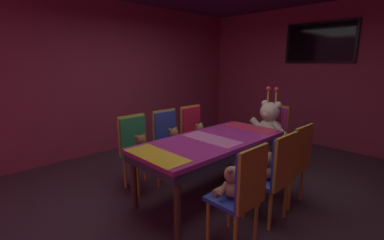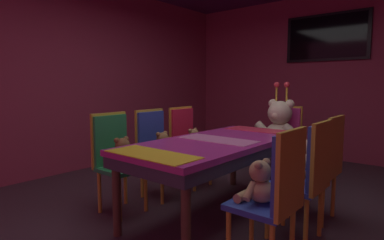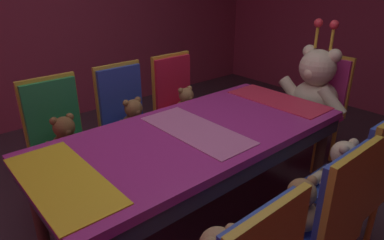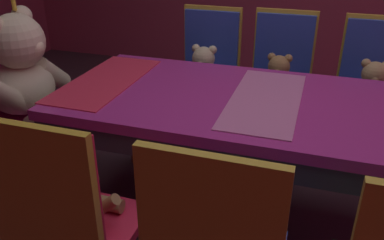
# 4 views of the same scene
# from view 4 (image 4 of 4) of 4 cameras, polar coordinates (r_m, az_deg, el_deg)

# --- Properties ---
(ground_plane) EXTENTS (7.90, 7.90, 0.00)m
(ground_plane) POSITION_cam_4_polar(r_m,az_deg,el_deg) (2.34, 8.85, -14.07)
(ground_plane) COLOR #3F2D38
(banquet_table) EXTENTS (0.90, 2.02, 0.75)m
(banquet_table) POSITION_cam_4_polar(r_m,az_deg,el_deg) (1.99, 10.12, 0.47)
(banquet_table) COLOR #B22D8C
(banquet_table) RESTS_ON ground_plane
(teddy_left_1) EXTENTS (0.24, 0.31, 0.29)m
(teddy_left_1) POSITION_cam_4_polar(r_m,az_deg,el_deg) (1.41, 4.78, -14.63)
(teddy_left_1) COLOR olive
(teddy_left_1) RESTS_ON chair_left_1
(chair_left_2) EXTENTS (0.42, 0.41, 0.98)m
(chair_left_2) POSITION_cam_4_polar(r_m,az_deg,el_deg) (1.49, -18.04, -12.78)
(chair_left_2) COLOR red
(chair_left_2) RESTS_ON ground_plane
(teddy_left_2) EXTENTS (0.22, 0.28, 0.27)m
(teddy_left_2) POSITION_cam_4_polar(r_m,az_deg,el_deg) (1.59, -15.00, -10.51)
(teddy_left_2) COLOR #9E7247
(teddy_left_2) RESTS_ON chair_left_2
(chair_right_0) EXTENTS (0.42, 0.41, 0.98)m
(chair_right_0) POSITION_cam_4_polar(r_m,az_deg,el_deg) (2.84, 23.87, 5.31)
(chair_right_0) COLOR #2D47B2
(chair_right_0) RESTS_ON ground_plane
(teddy_right_0) EXTENTS (0.25, 0.32, 0.30)m
(teddy_right_0) POSITION_cam_4_polar(r_m,az_deg,el_deg) (2.70, 24.03, 4.12)
(teddy_right_0) COLOR tan
(teddy_right_0) RESTS_ON chair_right_0
(chair_right_1) EXTENTS (0.42, 0.41, 0.98)m
(chair_right_1) POSITION_cam_4_polar(r_m,az_deg,el_deg) (2.83, 12.39, 6.95)
(chair_right_1) COLOR #2D47B2
(chair_right_1) RESTS_ON ground_plane
(teddy_right_1) EXTENTS (0.23, 0.30, 0.28)m
(teddy_right_1) POSITION_cam_4_polar(r_m,az_deg,el_deg) (2.70, 11.99, 5.69)
(teddy_right_1) COLOR #9E7247
(teddy_right_1) RESTS_ON chair_right_1
(chair_right_2) EXTENTS (0.42, 0.41, 0.98)m
(chair_right_2) POSITION_cam_4_polar(r_m,az_deg,el_deg) (2.88, 2.41, 7.87)
(chair_right_2) COLOR #2D47B2
(chair_right_2) RESTS_ON ground_plane
(teddy_right_2) EXTENTS (0.25, 0.33, 0.31)m
(teddy_right_2) POSITION_cam_4_polar(r_m,az_deg,el_deg) (2.75, 1.57, 6.85)
(teddy_right_2) COLOR beige
(teddy_right_2) RESTS_ON chair_right_2
(throne_chair) EXTENTS (0.41, 0.42, 0.98)m
(throne_chair) POSITION_cam_4_polar(r_m,az_deg,el_deg) (2.66, -24.91, 3.83)
(throne_chair) COLOR #CC338C
(throne_chair) RESTS_ON ground_plane
(king_teddy_bear) EXTENTS (0.66, 0.51, 0.84)m
(king_teddy_bear) POSITION_cam_4_polar(r_m,az_deg,el_deg) (2.51, -22.61, 6.24)
(king_teddy_bear) COLOR beige
(king_teddy_bear) RESTS_ON throne_chair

